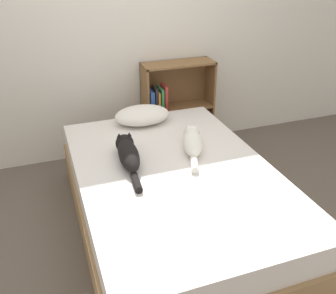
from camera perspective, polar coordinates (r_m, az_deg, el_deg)
The scene contains 7 objects.
ground_plane at distance 2.96m, azimuth 1.03°, elevation -12.28°, with size 8.00×8.00×0.00m, color brown.
wall_back at distance 3.68m, azimuth -6.93°, elevation 17.47°, with size 8.00×0.06×2.50m.
bed at distance 2.80m, azimuth 1.08°, elevation -8.16°, with size 1.38×2.08×0.54m.
pillow at distance 3.32m, azimuth -3.91°, elevation 4.88°, with size 0.49×0.34×0.15m.
cat_light at distance 2.89m, azimuth 3.76°, elevation 0.86°, with size 0.28×0.55×0.15m.
cat_dark at distance 2.72m, azimuth -6.12°, elevation -0.92°, with size 0.18×0.65×0.16m.
bookshelf at distance 3.90m, azimuth 0.90°, elevation 6.48°, with size 0.72×0.26×0.93m.
Camera 1 is at (-0.80, -2.11, 1.92)m, focal length 40.00 mm.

